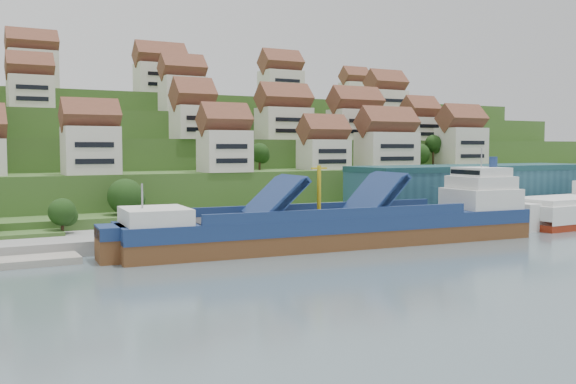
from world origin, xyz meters
TOP-DOWN VIEW (x-y plane):
  - ground at (0.00, 0.00)m, footprint 300.00×300.00m
  - quay at (20.00, 15.00)m, footprint 180.00×14.00m
  - hillside at (0.00, 103.55)m, footprint 260.00×128.00m
  - hillside_village at (-1.06, 59.64)m, footprint 154.42×64.40m
  - hillside_trees at (-10.72, 46.57)m, footprint 136.25×62.62m
  - warehouse at (52.00, 17.00)m, footprint 60.00×15.00m
  - flagpole at (18.11, 10.00)m, footprint 1.28×0.16m
  - cargo_ship at (6.79, -0.85)m, footprint 71.91×16.47m

SIDE VIEW (x-z plane):
  - ground at x=0.00m, z-range 0.00..0.00m
  - quay at x=20.00m, z-range 0.00..2.20m
  - cargo_ship at x=6.79m, z-range -4.80..10.92m
  - flagpole at x=18.11m, z-range 2.88..10.88m
  - warehouse at x=52.00m, z-range 2.20..12.20m
  - hillside at x=0.00m, z-range -4.84..26.16m
  - hillside_trees at x=-10.72m, z-range 1.58..33.43m
  - hillside_village at x=-1.06m, z-range 9.15..38.97m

